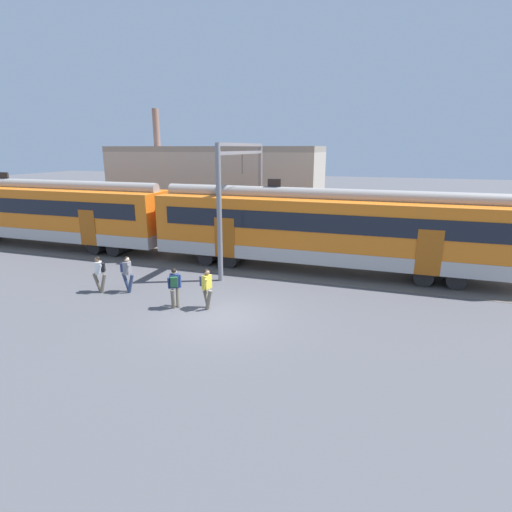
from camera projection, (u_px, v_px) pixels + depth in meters
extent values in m
plane|color=#515156|center=(222.00, 316.00, 15.49)|extent=(160.00, 160.00, 0.00)
cube|color=#605951|center=(143.00, 254.00, 24.50)|extent=(80.00, 4.40, 0.01)
cube|color=#B2ADA8|center=(323.00, 251.00, 20.91)|extent=(18.00, 3.06, 0.70)
cube|color=orange|center=(324.00, 222.00, 20.51)|extent=(18.00, 3.00, 2.40)
cube|color=black|center=(320.00, 223.00, 19.06)|extent=(16.56, 0.03, 0.90)
cube|color=#AC5413|center=(429.00, 253.00, 17.85)|extent=(1.10, 0.04, 2.10)
cube|color=#AC5413|center=(224.00, 238.00, 20.82)|extent=(1.10, 0.04, 2.10)
cylinder|color=gray|center=(326.00, 195.00, 20.14)|extent=(17.64, 0.70, 0.70)
cube|color=black|center=(274.00, 183.00, 20.81)|extent=(0.70, 0.12, 0.40)
cylinder|color=black|center=(453.00, 274.00, 19.18)|extent=(0.90, 2.40, 0.90)
cylinder|color=black|center=(422.00, 271.00, 19.60)|extent=(0.90, 2.40, 0.90)
cylinder|color=black|center=(236.00, 255.00, 22.54)|extent=(0.90, 2.40, 0.90)
cylinder|color=black|center=(214.00, 253.00, 22.96)|extent=(0.90, 2.40, 0.90)
cube|color=#B2ADA8|center=(43.00, 229.00, 26.51)|extent=(18.00, 3.06, 0.70)
cube|color=orange|center=(40.00, 206.00, 26.10)|extent=(18.00, 3.00, 2.40)
cube|color=black|center=(20.00, 206.00, 24.66)|extent=(16.56, 0.03, 0.90)
cube|color=#AC5413|center=(88.00, 228.00, 23.44)|extent=(1.10, 0.04, 2.10)
cylinder|color=gray|center=(37.00, 185.00, 25.74)|extent=(17.64, 0.70, 0.70)
cube|color=black|center=(4.00, 175.00, 26.40)|extent=(0.70, 0.12, 0.40)
cylinder|color=black|center=(125.00, 245.00, 24.78)|extent=(0.90, 2.40, 0.90)
cylinder|color=black|center=(106.00, 243.00, 25.20)|extent=(0.90, 2.40, 0.90)
cylinder|color=#6B6051|center=(97.00, 282.00, 17.97)|extent=(0.38, 0.29, 0.87)
cylinder|color=#6B6051|center=(103.00, 283.00, 17.84)|extent=(0.38, 0.29, 0.87)
cube|color=silver|center=(99.00, 268.00, 17.72)|extent=(0.38, 0.43, 0.56)
cylinder|color=silver|center=(99.00, 270.00, 17.54)|extent=(0.26, 0.19, 0.52)
cylinder|color=silver|center=(98.00, 268.00, 17.93)|extent=(0.26, 0.19, 0.52)
sphere|color=brown|center=(97.00, 259.00, 17.62)|extent=(0.22, 0.22, 0.22)
sphere|color=black|center=(98.00, 259.00, 17.61)|extent=(0.20, 0.20, 0.20)
cube|color=black|center=(103.00, 267.00, 17.74)|extent=(0.27, 0.32, 0.40)
cylinder|color=navy|center=(131.00, 284.00, 17.82)|extent=(0.38, 0.22, 0.87)
cylinder|color=navy|center=(126.00, 282.00, 18.02)|extent=(0.38, 0.22, 0.87)
cube|color=gray|center=(127.00, 268.00, 17.73)|extent=(0.31, 0.40, 0.56)
cylinder|color=gray|center=(128.00, 267.00, 17.96)|extent=(0.26, 0.14, 0.52)
cylinder|color=gray|center=(127.00, 270.00, 17.52)|extent=(0.26, 0.14, 0.52)
sphere|color=beige|center=(127.00, 259.00, 17.63)|extent=(0.22, 0.22, 0.22)
sphere|color=black|center=(126.00, 259.00, 17.62)|extent=(0.20, 0.20, 0.20)
cube|color=navy|center=(123.00, 267.00, 17.74)|extent=(0.22, 0.31, 0.40)
cylinder|color=#6B6051|center=(178.00, 296.00, 16.31)|extent=(0.29, 0.38, 0.87)
cylinder|color=#6B6051|center=(173.00, 299.00, 16.02)|extent=(0.29, 0.38, 0.87)
cube|color=navy|center=(174.00, 281.00, 15.98)|extent=(0.43, 0.37, 0.56)
cylinder|color=navy|center=(169.00, 283.00, 15.89)|extent=(0.19, 0.26, 0.52)
cylinder|color=navy|center=(180.00, 281.00, 16.10)|extent=(0.19, 0.26, 0.52)
sphere|color=beige|center=(174.00, 271.00, 15.90)|extent=(0.22, 0.22, 0.22)
sphere|color=black|center=(174.00, 271.00, 15.87)|extent=(0.20, 0.20, 0.20)
cube|color=#235633|center=(174.00, 282.00, 15.80)|extent=(0.32, 0.26, 0.40)
cylinder|color=#6B6051|center=(209.00, 300.00, 15.92)|extent=(0.38, 0.23, 0.87)
cylinder|color=#6B6051|center=(206.00, 297.00, 16.21)|extent=(0.38, 0.23, 0.87)
cube|color=gold|center=(207.00, 282.00, 15.87)|extent=(0.32, 0.41, 0.56)
cylinder|color=gold|center=(209.00, 281.00, 16.11)|extent=(0.26, 0.15, 0.52)
cylinder|color=gold|center=(205.00, 285.00, 15.67)|extent=(0.26, 0.15, 0.52)
sphere|color=brown|center=(207.00, 273.00, 15.76)|extent=(0.22, 0.22, 0.22)
sphere|color=black|center=(206.00, 272.00, 15.76)|extent=(0.20, 0.20, 0.20)
cube|color=navy|center=(203.00, 281.00, 15.96)|extent=(0.23, 0.31, 0.40)
cylinder|color=gray|center=(219.00, 215.00, 18.75)|extent=(0.24, 0.24, 6.50)
cylinder|color=gray|center=(260.00, 199.00, 24.62)|extent=(0.24, 0.24, 6.50)
cube|color=gray|center=(242.00, 145.00, 20.84)|extent=(0.20, 6.40, 0.16)
cube|color=gray|center=(242.00, 153.00, 20.95)|extent=(0.20, 6.40, 0.16)
cylinder|color=black|center=(242.00, 164.00, 21.11)|extent=(0.03, 0.03, 1.00)
cube|color=#B2A899|center=(215.00, 192.00, 30.67)|extent=(16.05, 5.00, 6.00)
cube|color=gray|center=(214.00, 149.00, 29.83)|extent=(16.05, 5.00, 0.40)
cylinder|color=#8C6656|center=(156.00, 130.00, 30.91)|extent=(0.50, 0.50, 3.20)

